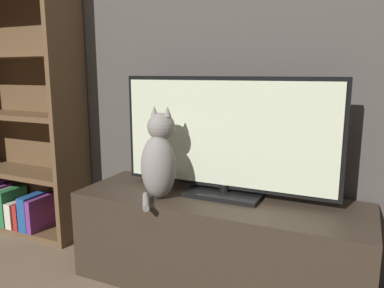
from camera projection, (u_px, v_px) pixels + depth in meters
name	position (u px, v px, depth m)	size (l,w,h in m)	color
wall_back	(241.00, 4.00, 1.77)	(4.80, 0.05, 2.60)	#47423D
tv_stand	(218.00, 242.00, 1.73)	(1.32, 0.45, 0.42)	#33281E
tv	(226.00, 138.00, 1.68)	(1.01, 0.21, 0.54)	black
cat	(159.00, 159.00, 1.67)	(0.17, 0.28, 0.41)	gray
bookshelf	(24.00, 103.00, 2.29)	(0.79, 0.28, 1.81)	brown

